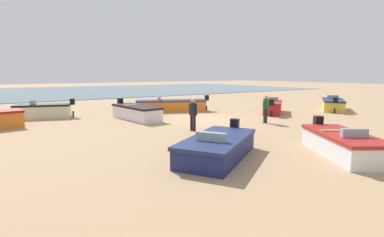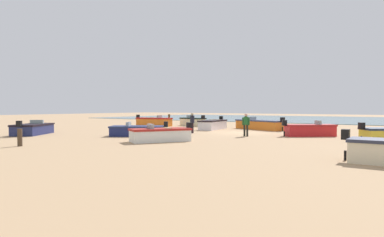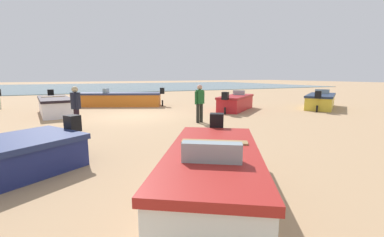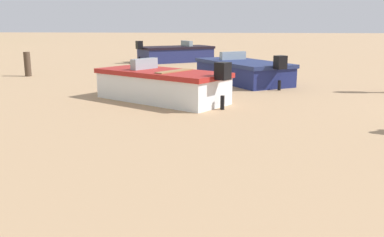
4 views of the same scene
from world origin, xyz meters
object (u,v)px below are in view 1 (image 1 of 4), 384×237
Objects in this scene: boat_orange_4 at (171,105)px; boat_yellow_5 at (333,104)px; boat_red_0 at (273,107)px; boat_white_7 at (136,112)px; boat_cream_8 at (44,111)px; beach_walker_distant at (193,112)px; boat_navy_1 at (218,147)px; beach_walker_foreground at (266,107)px; boat_white_3 at (342,144)px.

boat_orange_4 reaches higher than boat_yellow_5.
boat_orange_4 is at bearing -168.44° from boat_red_0.
boat_yellow_5 is at bearing 157.06° from boat_white_7.
boat_cream_8 is 2.25× the size of beach_walker_distant.
boat_navy_1 is 2.55× the size of beach_walker_distant.
boat_white_7 is at bearing 143.66° from boat_orange_4.
boat_red_0 is 8.83m from beach_walker_distant.
beach_walker_foreground reaches higher than boat_orange_4.
beach_walker_distant is at bearing -113.07° from boat_red_0.
beach_walker_distant reaches higher than boat_red_0.
boat_cream_8 is 10.53m from beach_walker_distant.
beach_walker_distant is (-1.85, -4.31, 0.58)m from boat_navy_1.
beach_walker_foreground reaches higher than boat_cream_8.
beach_walker_foreground is at bearing -107.73° from beach_walker_distant.
boat_orange_4 is 3.35× the size of beach_walker_foreground.
boat_cream_8 is at bearing 122.59° from beach_walker_foreground.
boat_navy_1 is at bearing -95.63° from boat_red_0.
boat_red_0 is 2.16× the size of beach_walker_distant.
beach_walker_foreground is (-5.74, 5.37, 0.51)m from boat_white_7.
boat_orange_4 reaches higher than boat_red_0.
beach_walker_foreground is at bearing 129.45° from boat_white_7.
boat_white_3 is at bearing -160.04° from boat_orange_4.
boat_red_0 reaches higher than boat_navy_1.
beach_walker_foreground is at bearing -82.70° from boat_white_3.
boat_red_0 is at bearing -94.53° from boat_white_3.
boat_white_3 is 0.87× the size of boat_white_7.
boat_orange_4 is at bearing -157.16° from boat_white_7.
boat_white_3 is at bearing -151.75° from boat_navy_1.
boat_orange_4 reaches higher than boat_navy_1.
boat_red_0 is at bearing 19.56° from beach_walker_foreground.
boat_yellow_5 is at bearing -99.49° from beach_walker_distant.
boat_yellow_5 is 9.18m from beach_walker_foreground.
boat_cream_8 is at bearing -31.07° from boat_white_3.
beach_walker_foreground is (-6.64, -3.93, 0.58)m from boat_navy_1.
boat_navy_1 is 4.73m from beach_walker_distant.
boat_orange_4 is 3.35× the size of beach_walker_distant.
boat_orange_4 is (-4.62, -11.48, 0.08)m from boat_navy_1.
boat_white_7 reaches higher than boat_red_0.
boat_red_0 is 0.80× the size of boat_white_7.
boat_red_0 is at bearing -106.90° from boat_orange_4.
boat_cream_8 is (14.24, -6.52, 0.03)m from boat_red_0.
boat_orange_4 reaches higher than boat_white_3.
boat_white_7 is at bearing -2.29° from beach_walker_distant.
boat_navy_1 is at bearing -178.56° from boat_orange_4.
beach_walker_foreground reaches higher than boat_white_3.
boat_navy_1 is 1.08× the size of boat_white_3.
beach_walker_foreground reaches higher than boat_red_0.
boat_white_7 is at bearing -139.52° from boat_yellow_5.
boat_cream_8 reaches higher than boat_yellow_5.
boat_navy_1 is 13.70m from boat_cream_8.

